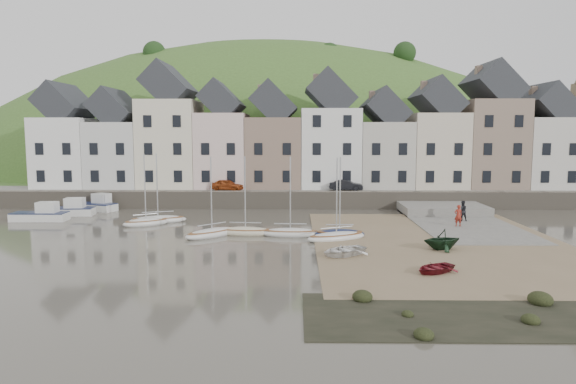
{
  "coord_description": "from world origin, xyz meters",
  "views": [
    {
      "loc": [
        0.69,
        -37.11,
        7.97
      ],
      "look_at": [
        0.0,
        6.0,
        3.0
      ],
      "focal_mm": 32.71,
      "sensor_mm": 36.0,
      "label": 1
    }
  ],
  "objects_px": {
    "sailboat_0": "(158,220)",
    "car_right": "(346,185)",
    "person_red": "(458,216)",
    "car_left": "(227,185)",
    "rowboat_white": "(343,250)",
    "rowboat_red": "(435,268)",
    "rowboat_green": "(442,239)",
    "person_dark": "(462,211)"
  },
  "relations": [
    {
      "from": "car_left",
      "to": "car_right",
      "type": "relative_size",
      "value": 1.0
    },
    {
      "from": "person_red",
      "to": "car_right",
      "type": "relative_size",
      "value": 0.5
    },
    {
      "from": "person_dark",
      "to": "car_right",
      "type": "height_order",
      "value": "car_right"
    },
    {
      "from": "person_dark",
      "to": "car_right",
      "type": "xyz_separation_m",
      "value": [
        -9.26,
        10.58,
        1.18
      ]
    },
    {
      "from": "sailboat_0",
      "to": "rowboat_white",
      "type": "height_order",
      "value": "sailboat_0"
    },
    {
      "from": "person_dark",
      "to": "car_left",
      "type": "relative_size",
      "value": 0.5
    },
    {
      "from": "car_right",
      "to": "person_dark",
      "type": "bearing_deg",
      "value": -130.2
    },
    {
      "from": "car_left",
      "to": "car_right",
      "type": "xyz_separation_m",
      "value": [
        12.99,
        0.0,
        -0.02
      ]
    },
    {
      "from": "sailboat_0",
      "to": "person_dark",
      "type": "xyz_separation_m",
      "value": [
        26.89,
        0.57,
        0.76
      ]
    },
    {
      "from": "rowboat_white",
      "to": "person_red",
      "type": "relative_size",
      "value": 1.81
    },
    {
      "from": "person_red",
      "to": "person_dark",
      "type": "bearing_deg",
      "value": -119.27
    },
    {
      "from": "rowboat_white",
      "to": "person_dark",
      "type": "xyz_separation_m",
      "value": [
        11.66,
        12.98,
        0.62
      ]
    },
    {
      "from": "person_red",
      "to": "car_left",
      "type": "bearing_deg",
      "value": -37.68
    },
    {
      "from": "rowboat_green",
      "to": "car_right",
      "type": "xyz_separation_m",
      "value": [
        -4.41,
        21.73,
        1.43
      ]
    },
    {
      "from": "rowboat_red",
      "to": "car_left",
      "type": "relative_size",
      "value": 0.73
    },
    {
      "from": "sailboat_0",
      "to": "rowboat_red",
      "type": "bearing_deg",
      "value": -39.4
    },
    {
      "from": "rowboat_white",
      "to": "person_dark",
      "type": "relative_size",
      "value": 1.81
    },
    {
      "from": "sailboat_0",
      "to": "car_right",
      "type": "relative_size",
      "value": 1.75
    },
    {
      "from": "rowboat_red",
      "to": "person_dark",
      "type": "bearing_deg",
      "value": 123.47
    },
    {
      "from": "rowboat_white",
      "to": "rowboat_green",
      "type": "xyz_separation_m",
      "value": [
        6.8,
        1.83,
        0.37
      ]
    },
    {
      "from": "rowboat_white",
      "to": "rowboat_red",
      "type": "xyz_separation_m",
      "value": [
        4.8,
        -4.04,
        -0.06
      ]
    },
    {
      "from": "rowboat_red",
      "to": "person_red",
      "type": "height_order",
      "value": "person_red"
    },
    {
      "from": "car_right",
      "to": "sailboat_0",
      "type": "bearing_deg",
      "value": 130.92
    },
    {
      "from": "person_red",
      "to": "car_right",
      "type": "xyz_separation_m",
      "value": [
        -8.08,
        13.26,
        1.18
      ]
    },
    {
      "from": "sailboat_0",
      "to": "person_dark",
      "type": "distance_m",
      "value": 26.91
    },
    {
      "from": "rowboat_green",
      "to": "car_left",
      "type": "height_order",
      "value": "car_left"
    },
    {
      "from": "car_right",
      "to": "person_red",
      "type": "bearing_deg",
      "value": -140.06
    },
    {
      "from": "person_red",
      "to": "car_left",
      "type": "distance_m",
      "value": 24.92
    },
    {
      "from": "rowboat_red",
      "to": "car_right",
      "type": "xyz_separation_m",
      "value": [
        -2.4,
        27.6,
        1.86
      ]
    },
    {
      "from": "rowboat_red",
      "to": "rowboat_white",
      "type": "bearing_deg",
      "value": -164.7
    },
    {
      "from": "car_left",
      "to": "rowboat_green",
      "type": "bearing_deg",
      "value": -122.31
    },
    {
      "from": "person_dark",
      "to": "rowboat_green",
      "type": "bearing_deg",
      "value": 63.84
    },
    {
      "from": "person_red",
      "to": "car_right",
      "type": "bearing_deg",
      "value": -64.15
    },
    {
      "from": "person_red",
      "to": "person_dark",
      "type": "height_order",
      "value": "same"
    },
    {
      "from": "rowboat_white",
      "to": "rowboat_green",
      "type": "bearing_deg",
      "value": 69.86
    },
    {
      "from": "rowboat_green",
      "to": "person_red",
      "type": "height_order",
      "value": "person_red"
    },
    {
      "from": "car_left",
      "to": "car_right",
      "type": "bearing_deg",
      "value": -70.99
    },
    {
      "from": "rowboat_green",
      "to": "person_dark",
      "type": "bearing_deg",
      "value": 140.16
    },
    {
      "from": "sailboat_0",
      "to": "rowboat_white",
      "type": "relative_size",
      "value": 1.94
    },
    {
      "from": "car_right",
      "to": "rowboat_green",
      "type": "bearing_deg",
      "value": -159.94
    },
    {
      "from": "rowboat_white",
      "to": "rowboat_red",
      "type": "distance_m",
      "value": 6.27
    },
    {
      "from": "car_left",
      "to": "person_red",
      "type": "bearing_deg",
      "value": -103.19
    }
  ]
}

